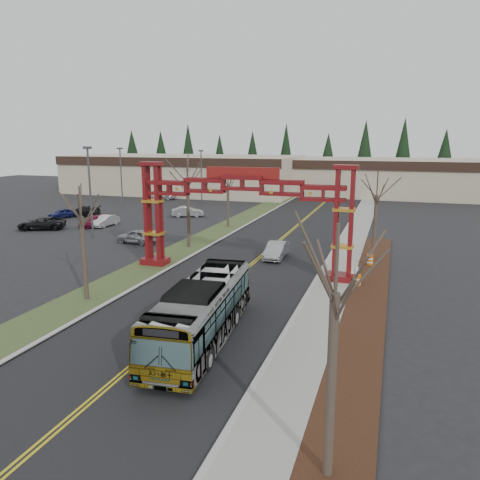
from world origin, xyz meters
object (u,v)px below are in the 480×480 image
at_px(light_pole_near, 90,186).
at_px(street_sign, 355,274).
at_px(bare_tree_median_near, 81,217).
at_px(bare_tree_median_mid, 187,182).
at_px(bare_tree_right_near, 335,295).
at_px(retail_building_west, 185,174).
at_px(parked_car_far_c, 82,211).
at_px(parked_car_near_b, 105,221).
at_px(light_pole_far, 201,173).
at_px(silver_sedan, 276,250).
at_px(barrel_south, 357,281).
at_px(parked_car_near_a, 137,236).
at_px(gateway_arch, 242,200).
at_px(parked_car_mid_b, 62,213).
at_px(retail_building_east, 388,177).
at_px(bare_tree_right_far, 377,196).
at_px(transit_bus, 202,311).
at_px(bare_tree_median_far, 228,185).
at_px(barrel_north, 370,260).
at_px(parked_car_mid_a, 94,221).
at_px(barrel_mid, 350,273).
at_px(parked_car_far_a, 188,212).
at_px(parked_car_far_b, 161,195).
at_px(parked_car_near_c, 41,223).
at_px(light_pole_mid, 121,173).

bearing_deg(light_pole_near, street_sign, -20.46).
height_order(bare_tree_median_near, bare_tree_median_mid, bare_tree_median_mid).
relative_size(bare_tree_right_near, street_sign, 4.02).
bearing_deg(retail_building_west, parked_car_far_c, -91.06).
xyz_separation_m(parked_car_near_b, light_pole_far, (3.36, 23.24, 4.53)).
height_order(silver_sedan, barrel_south, silver_sedan).
bearing_deg(parked_car_near_a, gateway_arch, 70.66).
bearing_deg(parked_car_mid_b, gateway_arch, -4.54).
distance_m(retail_building_east, parked_car_mid_b, 61.02).
xyz_separation_m(bare_tree_right_far, light_pole_near, (-30.16, 0.34, -0.07)).
distance_m(gateway_arch, parked_car_near_a, 16.51).
xyz_separation_m(transit_bus, bare_tree_median_far, (-10.08, 32.19, 3.61)).
distance_m(parked_car_near_a, bare_tree_median_mid, 8.38).
height_order(bare_tree_median_near, bare_tree_median_far, bare_tree_median_near).
xyz_separation_m(retail_building_east, barrel_north, (-0.16, -56.54, -2.99)).
relative_size(gateway_arch, parked_car_near_b, 4.32).
relative_size(gateway_arch, parked_car_mid_a, 3.98).
bearing_deg(retail_building_west, barrel_mid, -54.06).
bearing_deg(bare_tree_median_far, barrel_mid, -47.57).
height_order(parked_car_far_a, parked_car_far_c, parked_car_far_a).
relative_size(parked_car_mid_b, light_pole_far, 0.43).
relative_size(parked_car_near_b, parked_car_far_b, 0.77).
xyz_separation_m(silver_sedan, light_pole_near, (-21.66, 2.60, 5.03)).
xyz_separation_m(bare_tree_right_near, light_pole_near, (-30.16, 29.89, -0.40)).
bearing_deg(parked_car_far_c, parked_car_near_c, -13.77).
bearing_deg(barrel_mid, parked_car_far_c, 153.40).
relative_size(silver_sedan, parked_car_near_a, 1.03).
bearing_deg(parked_car_near_c, retail_building_east, 120.21).
bearing_deg(parked_car_far_b, bare_tree_right_near, 30.65).
distance_m(retail_building_east, parked_car_far_a, 45.63).
relative_size(parked_car_far_a, barrel_north, 4.28).
relative_size(parked_car_near_a, parked_car_far_a, 1.00).
xyz_separation_m(transit_bus, barrel_north, (7.77, 18.72, -1.16)).
height_order(parked_car_mid_a, light_pole_near, light_pole_near).
distance_m(light_pole_near, street_sign, 31.63).
distance_m(gateway_arch, bare_tree_right_near, 23.95).
xyz_separation_m(parked_car_near_a, light_pole_near, (-6.20, 1.04, 5.03)).
relative_size(parked_car_far_a, light_pole_near, 0.44).
bearing_deg(bare_tree_right_near, bare_tree_right_far, 90.00).
bearing_deg(light_pole_far, bare_tree_median_far, -58.64).
xyz_separation_m(transit_bus, bare_tree_median_near, (-10.08, 3.65, 4.04)).
distance_m(parked_car_mid_a, bare_tree_right_near, 49.97).
distance_m(parked_car_far_a, bare_tree_median_far, 10.99).
distance_m(retail_building_east, street_sign, 64.82).
bearing_deg(parked_car_mid_a, parked_car_far_c, 142.06).
relative_size(parked_car_mid_b, barrel_north, 3.73).
bearing_deg(retail_building_east, barrel_north, -90.16).
relative_size(bare_tree_median_far, light_pole_mid, 0.78).
distance_m(parked_car_mid_a, light_pole_mid, 17.22).
relative_size(transit_bus, parked_car_mid_b, 3.10).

